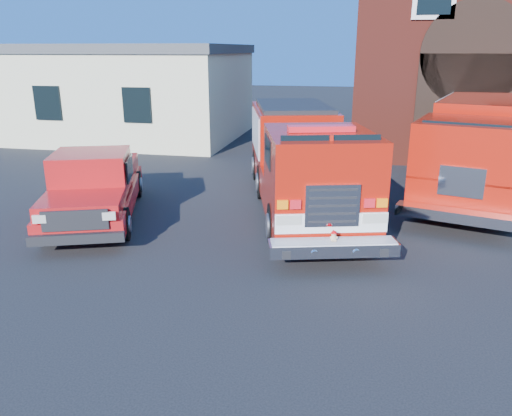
% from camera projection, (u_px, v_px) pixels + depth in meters
% --- Properties ---
extents(ground, '(100.00, 100.00, 0.00)m').
position_uv_depth(ground, '(267.00, 248.00, 10.88)').
color(ground, black).
rests_on(ground, ground).
extents(parking_stripe_far, '(0.12, 3.00, 0.01)m').
position_uv_depth(parking_stripe_far, '(504.00, 183.00, 16.14)').
color(parking_stripe_far, '#DABC0B').
rests_on(parking_stripe_far, ground).
extents(side_building, '(10.20, 8.20, 4.35)m').
position_uv_depth(side_building, '(134.00, 91.00, 24.07)').
color(side_building, beige).
rests_on(side_building, ground).
extents(fire_engine, '(4.48, 8.78, 2.61)m').
position_uv_depth(fire_engine, '(302.00, 159.00, 13.34)').
color(fire_engine, black).
rests_on(fire_engine, ground).
extents(pickup_truck, '(3.64, 5.70, 1.76)m').
position_uv_depth(pickup_truck, '(95.00, 186.00, 12.63)').
color(pickup_truck, black).
rests_on(pickup_truck, ground).
extents(secondary_truck, '(4.81, 8.74, 2.71)m').
position_uv_depth(secondary_truck, '(479.00, 145.00, 14.60)').
color(secondary_truck, black).
rests_on(secondary_truck, ground).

